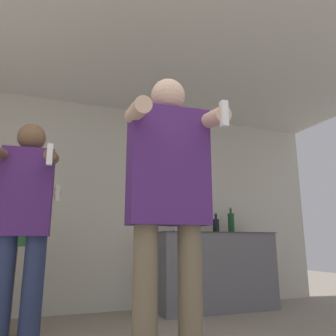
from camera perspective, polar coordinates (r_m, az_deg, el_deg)
The scene contains 10 objects.
wall_back at distance 4.16m, azimuth -16.63°, elevation -5.65°, with size 7.00×0.06×2.55m.
ceiling_slab at distance 3.12m, azimuth -12.71°, elevation 22.24°, with size 7.00×3.59×0.05m.
counter at distance 4.29m, azimuth 7.84°, elevation -17.19°, with size 1.50×0.66×0.92m.
bottle_brown_liquor at distance 4.52m, azimuth 10.93°, elevation -9.30°, with size 0.08×0.08×0.34m.
bottle_amber_bourbon at distance 4.41m, azimuth 8.36°, elevation -9.77°, with size 0.09×0.09×0.27m.
bottle_short_whiskey at distance 4.24m, azimuth 3.79°, elevation -9.75°, with size 0.08×0.08×0.26m.
bottle_dark_rum at distance 4.16m, azimuth 1.26°, elevation -9.79°, with size 0.07×0.07×0.27m.
person_woman_foreground at distance 1.83m, azimuth 0.08°, elevation -5.26°, with size 0.54×0.45×1.76m.
person_man_side at distance 2.57m, azimuth -23.88°, elevation -8.65°, with size 0.45×0.52×1.67m.
person_spectator_back at distance 3.30m, azimuth -23.85°, elevation -10.44°, with size 0.51×0.54×1.54m.
Camera 1 is at (-0.28, -1.02, 0.80)m, focal length 35.00 mm.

